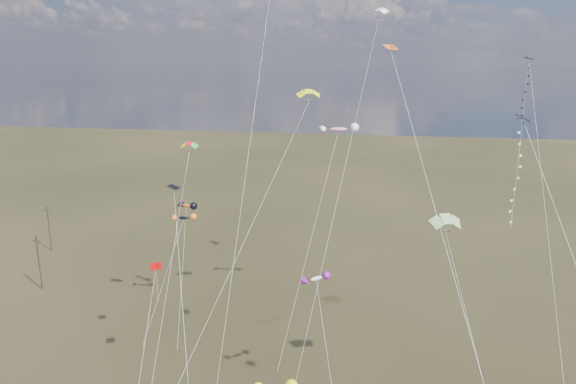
% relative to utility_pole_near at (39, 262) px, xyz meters
% --- Properties ---
extents(utility_pole_near, '(1.40, 0.20, 8.00)m').
position_rel_utility_pole_near_xyz_m(utility_pole_near, '(0.00, 0.00, 0.00)').
color(utility_pole_near, black).
rests_on(utility_pole_near, ground).
extents(utility_pole_far, '(1.40, 0.20, 8.00)m').
position_rel_utility_pole_near_xyz_m(utility_pole_far, '(-8.00, 14.00, 0.00)').
color(utility_pole_far, black).
rests_on(utility_pole_far, ground).
extents(diamond_black_high, '(3.00, 17.66, 32.04)m').
position_rel_utility_pole_near_xyz_m(diamond_black_high, '(60.71, -7.36, 23.13)').
color(diamond_black_high, black).
rests_on(diamond_black_high, ground).
extents(diamond_navy_tall, '(1.00, 26.99, 42.47)m').
position_rel_utility_pole_near_xyz_m(diamond_navy_tall, '(33.94, -1.37, 32.13)').
color(diamond_navy_tall, '#08124D').
rests_on(diamond_navy_tall, ground).
extents(diamond_black_mid, '(7.92, 16.90, 20.38)m').
position_rel_utility_pole_near_xyz_m(diamond_black_mid, '(29.79, -20.73, 10.98)').
color(diamond_black_mid, black).
rests_on(diamond_black_mid, ground).
extents(diamond_red_low, '(1.39, 9.42, 12.75)m').
position_rel_utility_pole_near_xyz_m(diamond_red_low, '(26.20, -18.17, 6.29)').
color(diamond_red_low, '#9F0103').
rests_on(diamond_red_low, ground).
extents(diamond_navy_right, '(10.13, 15.44, 28.43)m').
position_rel_utility_pole_near_xyz_m(diamond_navy_right, '(55.69, -28.19, 19.64)').
color(diamond_navy_right, navy).
rests_on(diamond_navy_right, ground).
extents(diamond_orange_center, '(10.94, 27.66, 32.86)m').
position_rel_utility_pole_near_xyz_m(diamond_orange_center, '(50.31, -27.81, 18.76)').
color(diamond_orange_center, '#C84C18').
rests_on(diamond_orange_center, ground).
extents(parafoil_yellow, '(11.68, 23.98, 29.13)m').
position_rel_utility_pole_near_xyz_m(parafoil_yellow, '(39.08, -5.88, 24.26)').
color(parafoil_yellow, yellow).
rests_on(parafoil_yellow, ground).
extents(parafoil_blue_white, '(7.86, 23.46, 38.09)m').
position_rel_utility_pole_near_xyz_m(parafoil_blue_white, '(46.04, 3.72, 33.12)').
color(parafoil_blue_white, blue).
rests_on(parafoil_blue_white, ground).
extents(parafoil_striped, '(6.51, 11.35, 19.41)m').
position_rel_utility_pole_near_xyz_m(parafoil_striped, '(52.62, -17.59, 14.57)').
color(parafoil_striped, yellow).
rests_on(parafoil_striped, ground).
extents(parafoil_tricolor, '(1.96, 13.70, 23.27)m').
position_rel_utility_pole_near_xyz_m(parafoil_tricolor, '(25.95, -7.14, 18.52)').
color(parafoil_tricolor, yellow).
rests_on(parafoil_tricolor, ground).
extents(novelty_black_orange, '(3.42, 10.26, 13.23)m').
position_rel_utility_pole_near_xyz_m(novelty_black_orange, '(23.11, -2.84, 8.60)').
color(novelty_black_orange, black).
rests_on(novelty_black_orange, ground).
extents(novelty_orange_black, '(3.85, 11.95, 14.42)m').
position_rel_utility_pole_near_xyz_m(novelty_orange_black, '(22.96, -1.24, 9.72)').
color(novelty_orange_black, '#E54815').
rests_on(novelty_orange_black, ground).
extents(novelty_white_purple, '(4.58, 9.00, 13.15)m').
position_rel_utility_pole_near_xyz_m(novelty_white_purple, '(41.72, -18.33, 8.60)').
color(novelty_white_purple, silver).
rests_on(novelty_white_purple, ground).
extents(novelty_redwhite_stripe, '(6.95, 14.36, 24.56)m').
position_rel_utility_pole_near_xyz_m(novelty_redwhite_stripe, '(41.98, -0.76, 19.78)').
color(novelty_redwhite_stripe, red).
rests_on(novelty_redwhite_stripe, ground).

